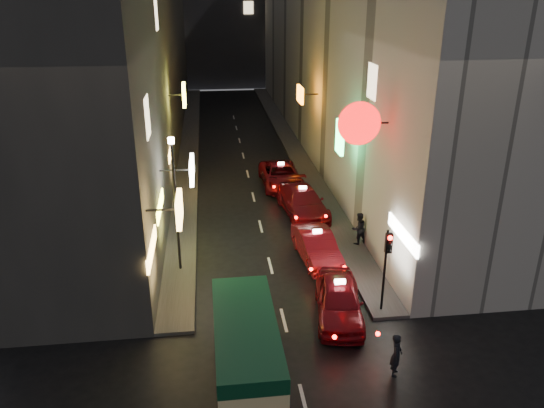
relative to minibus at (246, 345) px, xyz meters
name	(u,v)px	position (x,y,z in m)	size (l,w,h in m)	color
building_left	(133,34)	(-6.26, 28.92, 7.46)	(7.60, 52.11, 18.00)	#393634
building_right	(339,32)	(9.74, 28.92, 7.46)	(8.19, 52.10, 18.00)	#B4AEA5
sidewalk_left	(189,146)	(-2.51, 28.93, -1.46)	(1.50, 52.00, 0.15)	#4E4A48
sidewalk_right	(291,143)	(5.99, 28.93, -1.46)	(1.50, 52.00, 0.15)	#4E4A48
minibus	(246,345)	(0.00, 0.00, 0.00)	(2.01, 5.68, 2.44)	#F9E79C
taxi_near	(339,298)	(3.94, 3.42, -0.66)	(3.11, 5.83, 1.93)	#640B12
taxi_second	(317,244)	(4.02, 8.22, -0.70)	(2.61, 5.45, 1.85)	#640B12
taxi_third	(302,199)	(4.32, 13.88, -0.63)	(2.95, 5.93, 1.99)	#640B12
taxi_far	(281,174)	(3.73, 18.68, -0.67)	(2.38, 5.51, 1.90)	#640B12
pedestrian_crossing	(397,352)	(5.04, -0.14, -0.64)	(0.59, 0.38, 1.79)	black
pedestrian_sidewalk	(359,226)	(6.40, 9.45, -0.45)	(0.71, 0.44, 1.89)	black
traffic_light	(387,254)	(5.74, 3.40, 1.15)	(0.26, 0.43, 3.50)	black
lamp_post	(175,196)	(-2.46, 7.93, 2.18)	(0.28, 0.28, 6.22)	black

